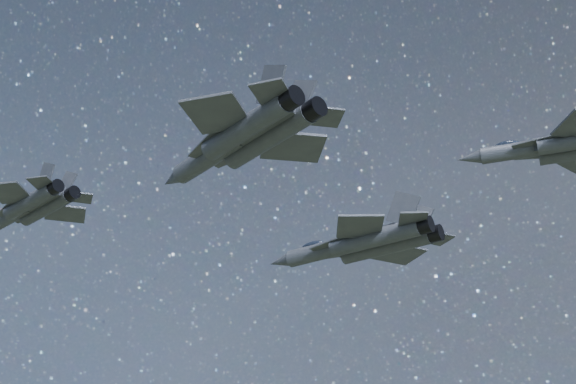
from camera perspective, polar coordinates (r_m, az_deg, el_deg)
The scene contains 4 objects.
jet_lead at distance 85.04m, azimuth -16.23°, elevation -0.88°, with size 15.37×10.58×3.86m.
jet_left at distance 84.85m, azimuth 5.09°, elevation -3.27°, with size 19.07×13.62×4.88m.
jet_right at distance 61.53m, azimuth -2.77°, elevation 3.61°, with size 17.49×11.79×4.41m.
jet_slot at distance 73.15m, azimuth 17.74°, elevation 2.92°, with size 15.45×10.52×3.88m.
Camera 1 is at (35.18, -55.74, 108.44)m, focal length 55.00 mm.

